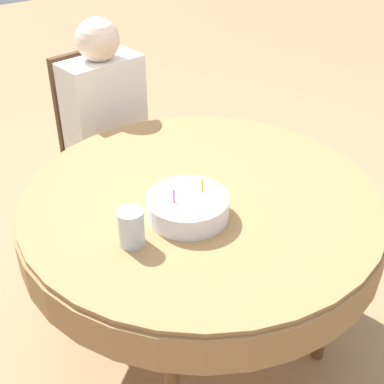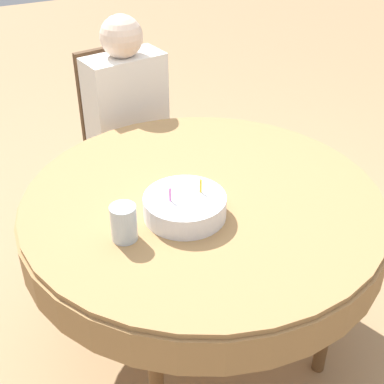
{
  "view_description": "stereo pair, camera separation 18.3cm",
  "coord_description": "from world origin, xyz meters",
  "px_view_note": "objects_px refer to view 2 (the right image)",
  "views": [
    {
      "loc": [
        -0.91,
        -1.29,
        1.8
      ],
      "look_at": [
        -0.06,
        -0.02,
        0.79
      ],
      "focal_mm": 50.0,
      "sensor_mm": 36.0,
      "label": 1
    },
    {
      "loc": [
        -0.75,
        -1.39,
        1.8
      ],
      "look_at": [
        -0.06,
        -0.02,
        0.79
      ],
      "focal_mm": 50.0,
      "sensor_mm": 36.0,
      "label": 2
    }
  ],
  "objects_px": {
    "birthday_cake": "(185,206)",
    "drinking_glass": "(124,223)",
    "person": "(129,114)",
    "chair": "(122,141)"
  },
  "relations": [
    {
      "from": "chair",
      "to": "birthday_cake",
      "type": "bearing_deg",
      "value": -106.25
    },
    {
      "from": "chair",
      "to": "person",
      "type": "distance_m",
      "value": 0.21
    },
    {
      "from": "person",
      "to": "birthday_cake",
      "type": "height_order",
      "value": "person"
    },
    {
      "from": "chair",
      "to": "birthday_cake",
      "type": "height_order",
      "value": "chair"
    },
    {
      "from": "birthday_cake",
      "to": "drinking_glass",
      "type": "bearing_deg",
      "value": -174.32
    },
    {
      "from": "chair",
      "to": "person",
      "type": "xyz_separation_m",
      "value": [
        0.01,
        -0.09,
        0.19
      ]
    },
    {
      "from": "person",
      "to": "birthday_cake",
      "type": "xyz_separation_m",
      "value": [
        -0.16,
        -0.94,
        0.09
      ]
    },
    {
      "from": "chair",
      "to": "person",
      "type": "relative_size",
      "value": 0.83
    },
    {
      "from": "person",
      "to": "drinking_glass",
      "type": "distance_m",
      "value": 1.04
    },
    {
      "from": "birthday_cake",
      "to": "drinking_glass",
      "type": "distance_m",
      "value": 0.23
    }
  ]
}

